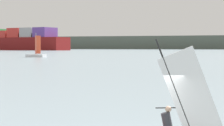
# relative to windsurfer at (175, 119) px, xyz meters

# --- Properties ---
(windsurfer) EXTENTS (3.57, 1.81, 3.89)m
(windsurfer) POSITION_rel_windsurfer_xyz_m (0.00, 0.00, 0.00)
(windsurfer) COLOR red
(windsurfer) RESTS_ON ground_plane
(cargo_ship) EXTENTS (180.01, 61.13, 40.40)m
(cargo_ship) POSITION_rel_windsurfer_xyz_m (-281.69, 421.38, 9.76)
(cargo_ship) COLOR maroon
(cargo_ship) RESTS_ON ground_plane
(small_sailboat) EXTENTS (7.88, 3.83, 8.36)m
(small_sailboat) POSITION_rel_windsurfer_xyz_m (-71.67, 120.27, -0.18)
(small_sailboat) COLOR white
(small_sailboat) RESTS_ON ground_plane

